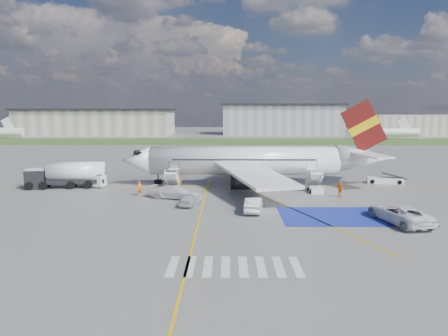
{
  "coord_description": "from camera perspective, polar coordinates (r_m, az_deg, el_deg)",
  "views": [
    {
      "loc": [
        -2.27,
        -46.36,
        10.64
      ],
      "look_at": [
        -2.69,
        5.67,
        3.5
      ],
      "focal_mm": 35.0,
      "sensor_mm": 36.0,
      "label": 1
    }
  ],
  "objects": [
    {
      "name": "taxiway_line_main",
      "position": [
        59.36,
        2.65,
        -2.52
      ],
      "size": [
        120.0,
        0.2,
        0.01
      ],
      "primitive_type": "cube",
      "color": "gold",
      "rests_on": "ground"
    },
    {
      "name": "van_white_b",
      "position": [
        52.0,
        -6.32,
        -2.94
      ],
      "size": [
        5.41,
        3.62,
        1.97
      ],
      "primitive_type": "imported",
      "rotation": [
        0.0,
        0.0,
        1.23
      ],
      "color": "silver",
      "rests_on": "ground"
    },
    {
      "name": "crew_nose",
      "position": [
        58.82,
        -5.9,
        -1.76
      ],
      "size": [
        1.01,
        1.09,
        1.8
      ],
      "primitive_type": "imported",
      "rotation": [
        0.0,
        0.0,
        -1.09
      ],
      "color": "orange",
      "rests_on": "ground"
    },
    {
      "name": "ground",
      "position": [
        47.62,
        3.2,
        -5.11
      ],
      "size": [
        400.0,
        400.0,
        0.0
      ],
      "primitive_type": "plane",
      "color": "#60605E",
      "rests_on": "ground"
    },
    {
      "name": "staging_box",
      "position": [
        45.36,
        16.24,
        -6.06
      ],
      "size": [
        14.0,
        8.0,
        0.01
      ],
      "primitive_type": "cube",
      "color": "navy",
      "rests_on": "ground"
    },
    {
      "name": "crew_aft",
      "position": [
        54.5,
        14.96,
        -2.66
      ],
      "size": [
        1.11,
        1.18,
        1.96
      ],
      "primitive_type": "imported",
      "rotation": [
        0.0,
        0.0,
        2.29
      ],
      "color": "orange",
      "rests_on": "ground"
    },
    {
      "name": "airstairs_fwd",
      "position": [
        56.43,
        -6.91,
        -2.47
      ],
      "size": [
        1.9,
        5.2,
        3.6
      ],
      "color": "white",
      "rests_on": "ground"
    },
    {
      "name": "taxiway_line_diag",
      "position": [
        59.36,
        2.65,
        -2.52
      ],
      "size": [
        20.71,
        56.45,
        0.01
      ],
      "primitive_type": "cube",
      "rotation": [
        0.0,
        0.0,
        0.35
      ],
      "color": "gold",
      "rests_on": "ground"
    },
    {
      "name": "terminal_east",
      "position": [
        190.83,
        24.45,
        5.12
      ],
      "size": [
        40.0,
        16.0,
        8.0
      ],
      "primitive_type": "cube",
      "color": "gray",
      "rests_on": "ground"
    },
    {
      "name": "crosswalk",
      "position": [
        30.29,
        1.36,
        -12.74
      ],
      "size": [
        9.0,
        4.0,
        0.01
      ],
      "color": "silver",
      "rests_on": "ground"
    },
    {
      "name": "van_white_a",
      "position": [
        44.23,
        21.88,
        -5.16
      ],
      "size": [
        3.96,
        6.53,
        2.29
      ],
      "primitive_type": "imported",
      "rotation": [
        0.0,
        0.0,
        3.34
      ],
      "color": "white",
      "rests_on": "ground"
    },
    {
      "name": "gpu_cart",
      "position": [
        61.49,
        -16.31,
        -1.67
      ],
      "size": [
        2.54,
        2.01,
        1.86
      ],
      "rotation": [
        0.0,
        0.0,
        -0.31
      ],
      "color": "white",
      "rests_on": "ground"
    },
    {
      "name": "fuel_tanker",
      "position": [
        62.46,
        -19.84,
        -1.11
      ],
      "size": [
        10.43,
        4.33,
        3.46
      ],
      "rotation": [
        0.0,
        0.0,
        0.16
      ],
      "color": "black",
      "rests_on": "ground"
    },
    {
      "name": "terminal_west",
      "position": [
        184.16,
        -16.26,
        5.75
      ],
      "size": [
        60.0,
        22.0,
        10.0
      ],
      "primitive_type": "cube",
      "color": "gray",
      "rests_on": "ground"
    },
    {
      "name": "crew_fwd",
      "position": [
        54.48,
        -10.98,
        -2.61
      ],
      "size": [
        0.75,
        0.8,
        1.84
      ],
      "primitive_type": "imported",
      "rotation": [
        0.0,
        0.0,
        0.96
      ],
      "color": "orange",
      "rests_on": "ground"
    },
    {
      "name": "belt_loader",
      "position": [
        66.48,
        20.31,
        -1.54
      ],
      "size": [
        5.46,
        2.65,
        1.58
      ],
      "rotation": [
        0.0,
        0.0,
        -0.16
      ],
      "color": "white",
      "rests_on": "ground"
    },
    {
      "name": "grass_strip",
      "position": [
        141.77,
        1.38,
        3.51
      ],
      "size": [
        400.0,
        30.0,
        0.01
      ],
      "primitive_type": "cube",
      "color": "#2D4C1E",
      "rests_on": "ground"
    },
    {
      "name": "car_silver_a",
      "position": [
        48.28,
        -4.55,
        -4.13
      ],
      "size": [
        2.32,
        4.17,
        1.34
      ],
      "primitive_type": "imported",
      "rotation": [
        0.0,
        0.0,
        2.95
      ],
      "color": "#B4B6BC",
      "rests_on": "ground"
    },
    {
      "name": "car_silver_b",
      "position": [
        45.33,
        3.91,
        -4.77
      ],
      "size": [
        2.27,
        4.89,
        1.55
      ],
      "primitive_type": "imported",
      "rotation": [
        0.0,
        0.0,
        3.0
      ],
      "color": "#B7B9BE",
      "rests_on": "ground"
    },
    {
      "name": "airliner",
      "position": [
        60.91,
        4.02,
        0.96
      ],
      "size": [
        36.81,
        32.95,
        11.92
      ],
      "color": "white",
      "rests_on": "ground"
    },
    {
      "name": "taxiway_line_cross",
      "position": [
        37.98,
        -3.71,
        -8.46
      ],
      "size": [
        0.2,
        60.0,
        0.01
      ],
      "primitive_type": "cube",
      "color": "gold",
      "rests_on": "ground"
    },
    {
      "name": "airstairs_aft",
      "position": [
        57.09,
        11.86,
        -2.46
      ],
      "size": [
        1.9,
        5.2,
        3.6
      ],
      "color": "white",
      "rests_on": "ground"
    },
    {
      "name": "terminal_centre",
      "position": [
        182.78,
        7.51,
        6.29
      ],
      "size": [
        48.0,
        18.0,
        12.0
      ],
      "primitive_type": "cube",
      "color": "gray",
      "rests_on": "ground"
    }
  ]
}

